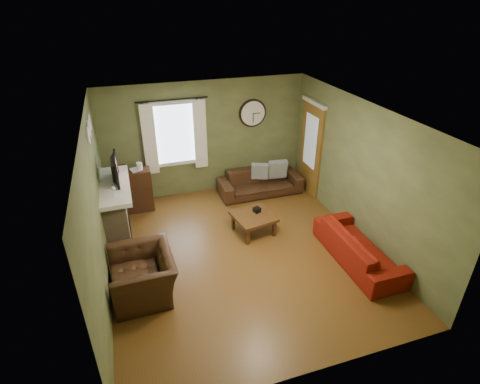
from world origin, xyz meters
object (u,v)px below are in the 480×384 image
object	(u,v)px
armchair	(143,275)
coffee_table	(253,224)
bookshelf	(133,191)
sofa_brown	(260,182)
sofa_red	(359,247)

from	to	relation	value
armchair	coffee_table	world-z (taller)	armchair
bookshelf	sofa_brown	bearing A→B (deg)	-1.65
sofa_brown	armchair	world-z (taller)	armchair
armchair	coffee_table	size ratio (longest dim) A/B	1.48
bookshelf	sofa_brown	distance (m)	2.88
sofa_brown	sofa_red	distance (m)	3.00
sofa_brown	coffee_table	size ratio (longest dim) A/B	2.60
bookshelf	coffee_table	distance (m)	2.70
sofa_red	armchair	distance (m)	3.70
sofa_red	bookshelf	bearing A→B (deg)	50.67
bookshelf	sofa_red	distance (m)	4.71
bookshelf	coffee_table	xyz separation A→B (m)	(2.17, -1.59, -0.28)
coffee_table	bookshelf	bearing A→B (deg)	143.74
bookshelf	coffee_table	size ratio (longest dim) A/B	1.28
sofa_brown	bookshelf	bearing A→B (deg)	178.35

